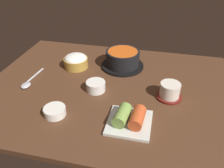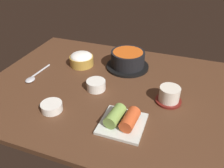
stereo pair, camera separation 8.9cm
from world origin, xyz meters
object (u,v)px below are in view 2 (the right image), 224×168
object	(u,v)px
tea_cup_with_saucer	(169,95)
spoon	(33,77)
stone_pot	(128,60)
side_bowl_near	(52,107)
rice_bowl	(81,59)
kimchi_plate	(122,120)
banchan_cup_center	(96,85)

from	to	relation	value
tea_cup_with_saucer	spoon	world-z (taller)	tea_cup_with_saucer
stone_pot	spoon	xyz separation A→B (cm)	(-35.21, -23.24, -3.26)
stone_pot	side_bowl_near	xyz separation A→B (cm)	(-16.14, -38.50, -2.31)
rice_bowl	kimchi_plate	size ratio (longest dim) A/B	0.78
side_bowl_near	spoon	size ratio (longest dim) A/B	0.46
stone_pot	tea_cup_with_saucer	size ratio (longest dim) A/B	2.05
side_bowl_near	spoon	distance (cm)	24.44
tea_cup_with_saucer	side_bowl_near	bearing A→B (deg)	-153.57
spoon	rice_bowl	bearing A→B (deg)	51.77
banchan_cup_center	spoon	distance (cm)	28.65
stone_pot	tea_cup_with_saucer	world-z (taller)	stone_pot
rice_bowl	spoon	world-z (taller)	rice_bowl
kimchi_plate	spoon	distance (cm)	46.79
kimchi_plate	side_bowl_near	distance (cm)	25.59
banchan_cup_center	side_bowl_near	bearing A→B (deg)	-118.81
rice_bowl	kimchi_plate	bearing A→B (deg)	-46.67
stone_pot	kimchi_plate	xyz separation A→B (cm)	(9.41, -37.25, -1.74)
stone_pot	banchan_cup_center	bearing A→B (deg)	-107.39
tea_cup_with_saucer	banchan_cup_center	xyz separation A→B (cm)	(-28.32, -1.56, -0.96)
stone_pot	kimchi_plate	size ratio (longest dim) A/B	1.38
banchan_cup_center	side_bowl_near	xyz separation A→B (cm)	(-9.48, -17.24, -0.48)
rice_bowl	stone_pot	bearing A→B (deg)	13.70
tea_cup_with_saucer	side_bowl_near	distance (cm)	42.24
rice_bowl	side_bowl_near	size ratio (longest dim) A/B	1.47
spoon	side_bowl_near	bearing A→B (deg)	-38.67
stone_pot	rice_bowl	size ratio (longest dim) A/B	1.77
banchan_cup_center	spoon	xyz separation A→B (cm)	(-28.55, -1.98, -1.43)
tea_cup_with_saucer	banchan_cup_center	size ratio (longest dim) A/B	1.26
stone_pot	rice_bowl	world-z (taller)	stone_pot
kimchi_plate	side_bowl_near	xyz separation A→B (cm)	(-25.55, -1.26, -0.57)
rice_bowl	spoon	bearing A→B (deg)	-128.23
rice_bowl	spoon	size ratio (longest dim) A/B	0.67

